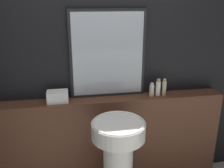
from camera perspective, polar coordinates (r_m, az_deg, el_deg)
wall_back at (r=2.40m, az=-2.17°, el=4.21°), size 8.00×0.06×2.50m
vanity_counter at (r=2.59m, az=-1.55°, el=-13.25°), size 2.35×0.20×0.96m
pedestal_sink at (r=2.22m, az=1.41°, el=-16.68°), size 0.44×0.44×0.92m
mirror at (r=2.33m, az=-0.94°, el=6.77°), size 0.71×0.03×0.82m
towel_stack at (r=2.34m, az=-12.32°, el=-2.81°), size 0.19×0.13×0.11m
shampoo_bottle at (r=2.46m, az=9.06°, el=-1.34°), size 0.05×0.05×0.13m
conditioner_bottle at (r=2.47m, az=10.50°, el=-0.86°), size 0.05×0.05×0.17m
lotion_bottle at (r=2.49m, az=11.83°, el=-0.81°), size 0.04×0.04×0.16m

